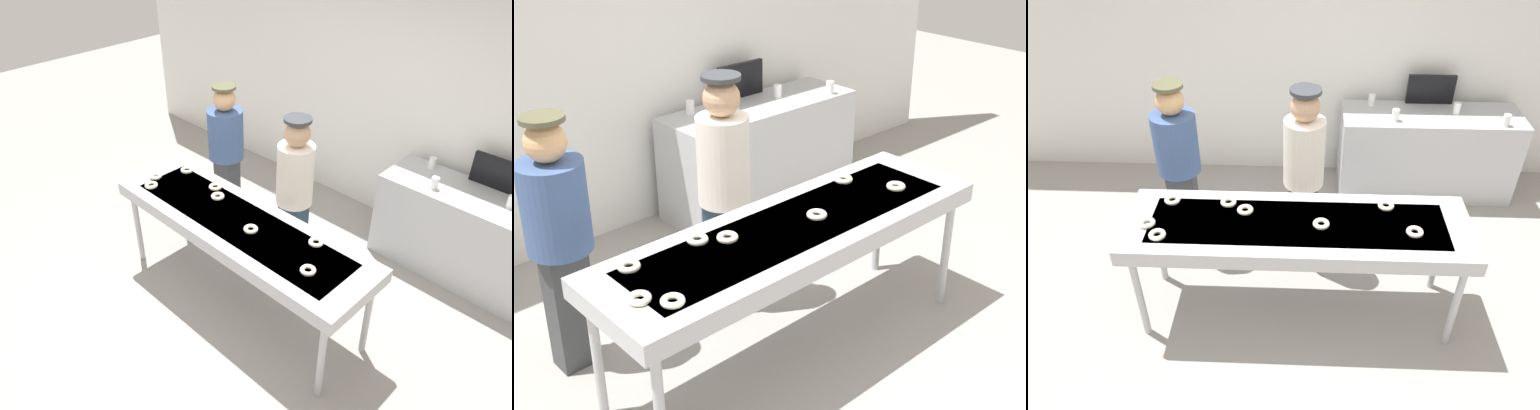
% 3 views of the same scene
% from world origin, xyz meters
% --- Properties ---
extents(ground_plane, '(16.00, 16.00, 0.00)m').
position_xyz_m(ground_plane, '(0.00, 0.00, 0.00)').
color(ground_plane, '#9E9993').
extents(back_wall, '(8.00, 0.12, 2.92)m').
position_xyz_m(back_wall, '(0.00, 2.24, 1.46)').
color(back_wall, white).
rests_on(back_wall, ground).
extents(fryer_conveyor, '(2.54, 0.76, 0.91)m').
position_xyz_m(fryer_conveyor, '(0.00, 0.00, 0.84)').
color(fryer_conveyor, '#B7BABF').
rests_on(fryer_conveyor, ground).
extents(sugar_donut_0, '(0.16, 0.16, 0.04)m').
position_xyz_m(sugar_donut_0, '(-0.98, -0.19, 0.93)').
color(sugar_donut_0, '#EBF3C8').
rests_on(sugar_donut_0, fryer_conveyor).
extents(sugar_donut_1, '(0.17, 0.17, 0.04)m').
position_xyz_m(sugar_donut_1, '(-1.09, -0.07, 0.93)').
color(sugar_donut_1, white).
rests_on(sugar_donut_1, fryer_conveyor).
extents(sugar_donut_2, '(0.17, 0.17, 0.04)m').
position_xyz_m(sugar_donut_2, '(-0.97, 0.22, 0.93)').
color(sugar_donut_2, '#F1F2CD').
rests_on(sugar_donut_2, fryer_conveyor).
extents(sugar_donut_3, '(0.15, 0.15, 0.04)m').
position_xyz_m(sugar_donut_3, '(0.17, -0.03, 0.93)').
color(sugar_donut_3, white).
rests_on(sugar_donut_3, fryer_conveyor).
extents(sugar_donut_4, '(0.17, 0.17, 0.04)m').
position_xyz_m(sugar_donut_4, '(-0.39, 0.12, 0.93)').
color(sugar_donut_4, '#F7E7CB').
rests_on(sugar_donut_4, fryer_conveyor).
extents(sugar_donut_5, '(0.16, 0.16, 0.04)m').
position_xyz_m(sugar_donut_5, '(0.66, 0.21, 0.93)').
color(sugar_donut_5, white).
rests_on(sugar_donut_5, fryer_conveyor).
extents(sugar_donut_6, '(0.13, 0.13, 0.04)m').
position_xyz_m(sugar_donut_6, '(-0.53, 0.21, 0.93)').
color(sugar_donut_6, white).
rests_on(sugar_donut_6, fryer_conveyor).
extents(sugar_donut_7, '(0.13, 0.13, 0.04)m').
position_xyz_m(sugar_donut_7, '(0.83, -0.09, 0.93)').
color(sugar_donut_7, '#EFE1C9').
rests_on(sugar_donut_7, fryer_conveyor).
extents(worker_baker, '(0.38, 0.38, 1.61)m').
position_xyz_m(worker_baker, '(-1.05, 0.82, 0.94)').
color(worker_baker, '#3B3D41').
rests_on(worker_baker, ground).
extents(worker_assistant, '(0.34, 0.34, 1.65)m').
position_xyz_m(worker_assistant, '(0.04, 0.68, 0.94)').
color(worker_assistant, '#233A4C').
rests_on(worker_assistant, ground).
extents(prep_counter, '(1.80, 0.61, 0.91)m').
position_xyz_m(prep_counter, '(1.33, 1.79, 0.46)').
color(prep_counter, '#B7BABF').
rests_on(prep_counter, ground).
extents(paper_cup_0, '(0.07, 0.07, 0.11)m').
position_xyz_m(paper_cup_0, '(0.93, 1.64, 0.97)').
color(paper_cup_0, white).
rests_on(paper_cup_0, prep_counter).
extents(paper_cup_1, '(0.07, 0.07, 0.11)m').
position_xyz_m(paper_cup_1, '(1.56, 1.82, 0.97)').
color(paper_cup_1, white).
rests_on(paper_cup_1, prep_counter).
extents(paper_cup_3, '(0.07, 0.07, 0.11)m').
position_xyz_m(paper_cup_3, '(0.72, 1.97, 0.97)').
color(paper_cup_3, white).
rests_on(paper_cup_3, prep_counter).
extents(menu_display, '(0.48, 0.04, 0.30)m').
position_xyz_m(menu_display, '(1.33, 2.04, 1.06)').
color(menu_display, black).
rests_on(menu_display, prep_counter).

